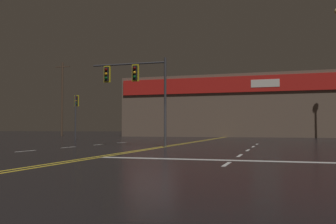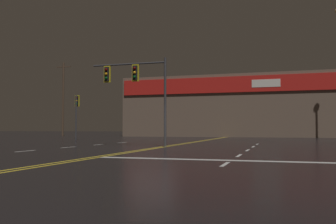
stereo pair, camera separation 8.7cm
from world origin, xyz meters
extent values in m
plane|color=black|center=(0.00, 0.00, 0.00)|extent=(200.00, 200.00, 0.00)
cube|color=gold|center=(-0.15, 0.00, 0.00)|extent=(0.12, 60.00, 0.01)
cube|color=gold|center=(0.15, 0.00, 0.00)|extent=(0.12, 60.00, 0.01)
cube|color=silver|center=(-4.83, -3.60, 0.00)|extent=(0.12, 1.40, 0.01)
cube|color=silver|center=(-4.83, 0.00, 0.00)|extent=(0.12, 1.40, 0.01)
cube|color=silver|center=(-4.83, 3.60, 0.00)|extent=(0.12, 1.40, 0.01)
cube|color=silver|center=(-4.83, 7.20, 0.00)|extent=(0.12, 1.40, 0.01)
cube|color=silver|center=(4.83, -7.20, 0.00)|extent=(0.12, 1.40, 0.01)
cube|color=silver|center=(4.83, -3.60, 0.00)|extent=(0.12, 1.40, 0.01)
cube|color=silver|center=(4.83, 0.00, 0.00)|extent=(0.12, 1.40, 0.01)
cube|color=silver|center=(4.83, 3.60, 0.00)|extent=(0.12, 1.40, 0.01)
cube|color=silver|center=(4.83, 7.20, 0.00)|extent=(0.12, 1.40, 0.01)
cube|color=silver|center=(4.83, -5.86, 0.00)|extent=(9.27, 0.40, 0.01)
cylinder|color=#38383D|center=(0.10, 2.03, 2.53)|extent=(0.14, 0.14, 5.05)
cylinder|color=#38383D|center=(-2.16, 2.03, 4.80)|extent=(4.52, 0.10, 0.10)
cube|color=black|center=(-1.71, 2.03, 4.26)|extent=(0.28, 0.24, 0.84)
cube|color=gold|center=(-1.71, 2.03, 4.26)|extent=(0.42, 0.08, 0.99)
sphere|color=#500705|center=(-1.71, 1.87, 4.51)|extent=(0.17, 0.17, 0.17)
sphere|color=orange|center=(-1.71, 1.87, 4.26)|extent=(0.17, 0.17, 0.17)
sphere|color=#084513|center=(-1.71, 1.87, 4.01)|extent=(0.17, 0.17, 0.17)
cube|color=black|center=(-3.52, 2.03, 4.26)|extent=(0.28, 0.24, 0.84)
cube|color=gold|center=(-3.52, 2.03, 4.26)|extent=(0.42, 0.08, 0.99)
sphere|color=#500705|center=(-3.52, 1.87, 4.51)|extent=(0.17, 0.17, 0.17)
sphere|color=orange|center=(-3.52, 1.87, 4.26)|extent=(0.17, 0.17, 0.17)
sphere|color=#084513|center=(-3.52, 1.87, 4.01)|extent=(0.17, 0.17, 0.17)
cylinder|color=#38383D|center=(-10.81, 10.75, 1.96)|extent=(0.13, 0.13, 3.93)
cube|color=black|center=(-10.81, 10.93, 3.46)|extent=(0.28, 0.24, 0.84)
cube|color=gold|center=(-10.81, 10.93, 3.46)|extent=(0.42, 0.08, 0.99)
sphere|color=#500705|center=(-10.81, 10.77, 3.71)|extent=(0.17, 0.17, 0.17)
sphere|color=orange|center=(-10.81, 10.77, 3.46)|extent=(0.17, 0.17, 0.17)
sphere|color=#084513|center=(-10.81, 10.77, 3.21)|extent=(0.17, 0.17, 0.17)
cube|color=brown|center=(0.00, 31.34, 3.78)|extent=(26.65, 10.00, 7.56)
cube|color=red|center=(0.00, 26.24, 6.24)|extent=(26.11, 0.20, 1.89)
cube|color=white|center=(4.66, 26.19, 6.24)|extent=(3.20, 0.16, 0.90)
cylinder|color=#4C3828|center=(-22.59, 27.00, 5.09)|extent=(0.26, 0.26, 10.18)
cube|color=#4C3828|center=(-22.59, 27.00, 9.58)|extent=(2.20, 0.12, 0.12)
camera|label=1|loc=(6.35, -18.09, 1.04)|focal=40.00mm
camera|label=2|loc=(6.43, -18.07, 1.04)|focal=40.00mm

